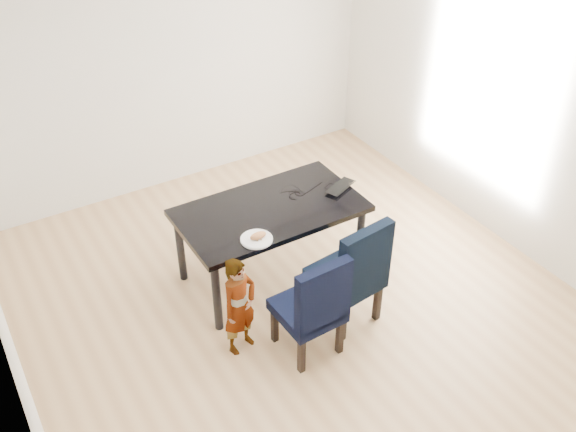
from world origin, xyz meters
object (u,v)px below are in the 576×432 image
chair_right (346,269)px  plate (257,239)px  child (239,306)px  laptop (336,186)px  dining_table (271,242)px  chair_left (308,302)px

chair_right → plate: chair_right is taller
plate → child: bearing=-136.7°
chair_right → plate: size_ratio=3.92×
chair_right → laptop: (0.42, 0.76, 0.25)m
dining_table → chair_right: chair_right is taller
chair_left → plate: (-0.12, 0.59, 0.27)m
dining_table → chair_left: (-0.20, -0.92, 0.11)m
chair_right → dining_table: bearing=102.0°
child → laptop: (1.33, 0.63, 0.32)m
chair_left → child: chair_left is taller
child → plate: size_ratio=3.37×
child → dining_table: bearing=28.0°
chair_right → child: size_ratio=1.16×
dining_table → plate: size_ratio=6.07×
plate → laptop: 1.05m
chair_right → laptop: size_ratio=3.18×
chair_left → chair_right: (0.46, 0.14, 0.03)m
chair_right → laptop: 0.90m
chair_right → child: chair_right is taller
dining_table → laptop: laptop is taller
chair_left → plate: 0.66m
chair_right → plate: bearing=135.7°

